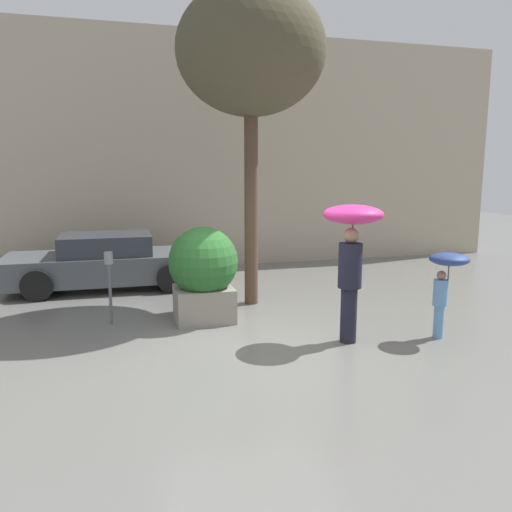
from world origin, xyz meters
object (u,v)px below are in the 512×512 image
at_px(parking_meter, 109,272).
at_px(person_child, 446,274).
at_px(planter_box, 203,271).
at_px(person_adult, 352,240).
at_px(parked_car_near, 107,262).
at_px(street_tree, 251,53).

bearing_deg(parking_meter, person_child, -22.91).
bearing_deg(person_child, planter_box, -175.47).
bearing_deg(parking_meter, person_adult, -26.76).
height_order(planter_box, parked_car_near, planter_box).
relative_size(person_child, parked_car_near, 0.31).
bearing_deg(person_adult, parked_car_near, 71.63).
xyz_separation_m(planter_box, person_child, (3.33, -1.88, 0.16)).
distance_m(planter_box, street_tree, 3.96).
xyz_separation_m(person_adult, parking_meter, (-3.45, 1.74, -0.64)).
xyz_separation_m(person_adult, street_tree, (-0.88, 2.43, 3.05)).
bearing_deg(street_tree, parking_meter, -165.11).
bearing_deg(street_tree, person_adult, -70.09).
xyz_separation_m(person_child, street_tree, (-2.28, 2.74, 3.56)).
bearing_deg(street_tree, planter_box, -140.89).
distance_m(person_child, parked_car_near, 6.96).
relative_size(person_adult, person_child, 1.54).
xyz_separation_m(street_tree, parking_meter, (-2.58, -0.68, -3.69)).
height_order(person_adult, parking_meter, person_adult).
relative_size(person_child, parking_meter, 1.08).
distance_m(planter_box, parking_meter, 1.53).
distance_m(street_tree, parking_meter, 4.55).
distance_m(person_adult, person_child, 1.52).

